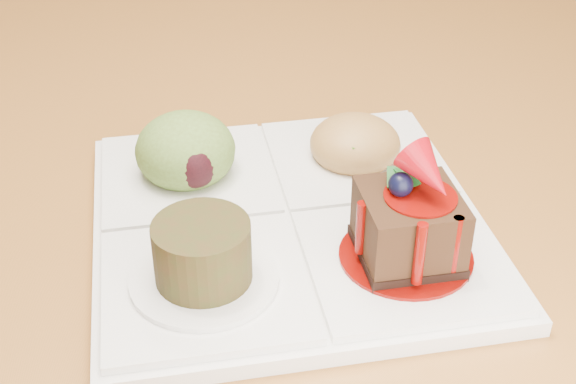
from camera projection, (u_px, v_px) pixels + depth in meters
name	position (u px, v px, depth m)	size (l,w,h in m)	color
ground	(200.00, 346.00, 1.55)	(6.00, 6.00, 0.00)	#533417
dining_table	(172.00, 8.00, 1.17)	(1.00, 1.80, 0.75)	#9D5A28
sampler_plate	(284.00, 203.00, 0.60)	(0.34, 0.34, 0.11)	white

